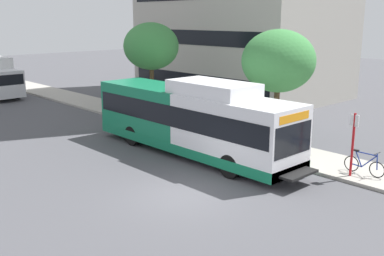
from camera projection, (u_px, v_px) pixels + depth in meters
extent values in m
plane|color=#4C4C51|center=(78.00, 150.00, 22.69)|extent=(120.00, 120.00, 0.00)
cube|color=#A8A399|center=(206.00, 132.00, 25.88)|extent=(3.00, 56.00, 0.14)
cube|color=white|center=(237.00, 131.00, 19.63)|extent=(2.54, 5.80, 2.73)
cube|color=#14724C|center=(153.00, 111.00, 23.75)|extent=(2.54, 5.80, 2.73)
cube|color=#14724C|center=(191.00, 143.00, 21.96)|extent=(2.57, 11.60, 0.44)
cube|color=black|center=(191.00, 112.00, 21.61)|extent=(2.58, 11.25, 0.96)
cube|color=black|center=(292.00, 139.00, 17.55)|extent=(2.34, 0.10, 1.24)
cube|color=orange|center=(294.00, 117.00, 17.34)|extent=(1.91, 0.08, 0.32)
cube|color=white|center=(213.00, 88.00, 20.27)|extent=(2.16, 4.06, 0.60)
cube|color=black|center=(299.00, 174.00, 17.58)|extent=(1.78, 0.60, 0.10)
cylinder|color=black|center=(230.00, 166.00, 18.66)|extent=(0.30, 1.00, 1.00)
cylinder|color=black|center=(265.00, 155.00, 20.16)|extent=(0.30, 1.00, 1.00)
cylinder|color=black|center=(133.00, 136.00, 23.49)|extent=(0.30, 1.00, 1.00)
cylinder|color=black|center=(166.00, 129.00, 24.99)|extent=(0.30, 1.00, 1.00)
cylinder|color=red|center=(353.00, 145.00, 18.33)|extent=(0.10, 0.10, 2.60)
cube|color=white|center=(354.00, 121.00, 18.08)|extent=(0.04, 0.36, 0.48)
torus|color=black|center=(377.00, 170.00, 18.31)|extent=(0.04, 0.66, 0.66)
torus|color=black|center=(351.00, 164.00, 19.10)|extent=(0.04, 0.66, 0.66)
cylinder|color=navy|center=(369.00, 161.00, 18.50)|extent=(0.05, 0.64, 0.64)
cylinder|color=navy|center=(359.00, 159.00, 18.82)|extent=(0.05, 0.34, 0.62)
cylinder|color=navy|center=(366.00, 154.00, 18.54)|extent=(0.05, 0.90, 0.05)
cylinder|color=navy|center=(356.00, 165.00, 18.94)|extent=(0.05, 0.45, 0.08)
cylinder|color=navy|center=(377.00, 162.00, 18.25)|extent=(0.05, 0.10, 0.67)
cylinder|color=black|center=(377.00, 154.00, 18.19)|extent=(0.52, 0.03, 0.03)
cube|color=black|center=(356.00, 150.00, 18.85)|extent=(0.12, 0.24, 0.06)
cylinder|color=#4C3823|center=(276.00, 117.00, 22.93)|extent=(0.28, 0.28, 2.86)
ellipsoid|color=#3D8442|center=(278.00, 61.00, 22.27)|extent=(3.60, 3.60, 3.06)
cylinder|color=#4C3823|center=(152.00, 91.00, 29.95)|extent=(0.28, 0.28, 3.15)
ellipsoid|color=#3D8442|center=(151.00, 46.00, 29.27)|extent=(3.54, 3.54, 3.01)
cube|color=silver|center=(6.00, 84.00, 35.78)|extent=(2.30, 2.00, 2.10)
cube|color=black|center=(10.00, 80.00, 35.00)|extent=(2.07, 0.08, 0.80)
cylinder|color=black|center=(17.00, 93.00, 36.98)|extent=(0.26, 0.92, 0.92)
cube|color=black|center=(241.00, 75.00, 38.74)|extent=(10.83, 14.40, 1.10)
cube|color=black|center=(242.00, 36.00, 37.96)|extent=(10.83, 14.40, 1.10)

